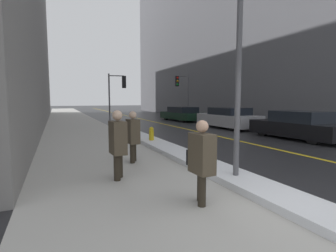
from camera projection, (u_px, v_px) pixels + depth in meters
name	position (u px, v px, depth m)	size (l,w,h in m)	color
ground_plane	(294.00, 217.00, 4.02)	(160.00, 160.00, 0.00)	#232326
sidewalk_slab	(79.00, 127.00, 16.95)	(4.00, 80.00, 0.01)	#B2AFA8
road_centre_stripe	(164.00, 124.00, 19.30)	(0.16, 80.00, 0.00)	gold
snow_bank_curb	(171.00, 150.00, 8.93)	(0.90, 12.18, 0.15)	white
building_facade_right	(217.00, 6.00, 28.05)	(6.00, 36.00, 23.58)	slate
lamp_post	(239.00, 61.00, 5.48)	(0.28, 0.28, 4.26)	#515156
traffic_light_near	(118.00, 88.00, 19.55)	(1.30, 0.37, 3.71)	#515156
traffic_light_far	(182.00, 87.00, 23.06)	(1.31, 0.32, 4.01)	#515156
pedestrian_with_shoulder_bag	(201.00, 158.00, 4.45)	(0.30, 0.69, 1.45)	#2A241B
pedestrian_trailing	(118.00, 141.00, 5.83)	(0.32, 0.52, 1.56)	#2A241B
pedestrian_nearside	(133.00, 134.00, 7.43)	(0.30, 0.49, 1.47)	#2A241B
parked_car_black	(298.00, 126.00, 11.98)	(1.90, 4.43, 1.28)	black
parked_car_silver	(228.00, 118.00, 16.70)	(2.07, 4.56, 1.29)	#B2B2B7
parked_car_dark_green	(182.00, 114.00, 22.43)	(2.29, 4.75, 1.19)	black
fire_hydrant	(151.00, 135.00, 10.64)	(0.20, 0.20, 0.70)	gold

